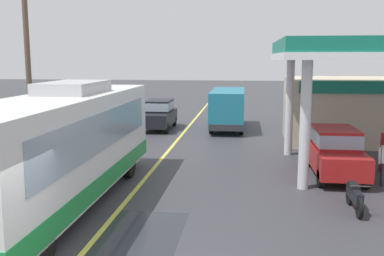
% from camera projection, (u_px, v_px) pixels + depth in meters
% --- Properties ---
extents(ground, '(120.00, 120.00, 0.00)m').
position_uv_depth(ground, '(188.00, 128.00, 28.16)').
color(ground, '#38383D').
extents(lane_divider_stripe, '(0.16, 50.00, 0.01)m').
position_uv_depth(lane_divider_stripe, '(175.00, 142.00, 23.26)').
color(lane_divider_stripe, '#D8CC4C').
rests_on(lane_divider_stripe, ground).
extents(wet_puddle_patch, '(2.20, 3.62, 0.01)m').
position_uv_depth(wet_puddle_patch, '(136.00, 236.00, 11.03)').
color(wet_puddle_patch, '#26282D').
rests_on(wet_puddle_patch, ground).
extents(coach_bus_main, '(2.60, 11.04, 3.69)m').
position_uv_depth(coach_bus_main, '(63.00, 150.00, 13.13)').
color(coach_bus_main, white).
rests_on(coach_bus_main, ground).
extents(gas_station_roadside, '(9.10, 11.95, 5.10)m').
position_uv_depth(gas_station_roadside, '(366.00, 96.00, 20.99)').
color(gas_station_roadside, '#147259').
rests_on(gas_station_roadside, ground).
extents(car_at_pump, '(1.70, 4.20, 1.82)m').
position_uv_depth(car_at_pump, '(335.00, 150.00, 16.55)').
color(car_at_pump, maroon).
rests_on(car_at_pump, ground).
extents(minibus_opposing_lane, '(2.04, 6.13, 2.44)m').
position_uv_depth(minibus_opposing_lane, '(228.00, 106.00, 27.52)').
color(minibus_opposing_lane, teal).
rests_on(minibus_opposing_lane, ground).
extents(motorcycle_parked_forecourt, '(0.55, 1.80, 0.92)m').
position_uv_depth(motorcycle_parked_forecourt, '(354.00, 196.00, 12.83)').
color(motorcycle_parked_forecourt, black).
rests_on(motorcycle_parked_forecourt, ground).
extents(car_trailing_behind_bus, '(1.70, 4.20, 1.82)m').
position_uv_depth(car_trailing_behind_bus, '(159.00, 113.00, 27.52)').
color(car_trailing_behind_bus, black).
rests_on(car_trailing_behind_bus, ground).
extents(utility_pole_roadside, '(1.80, 0.24, 8.33)m').
position_uv_depth(utility_pole_roadside, '(28.00, 60.00, 19.44)').
color(utility_pole_roadside, brown).
rests_on(utility_pole_roadside, ground).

